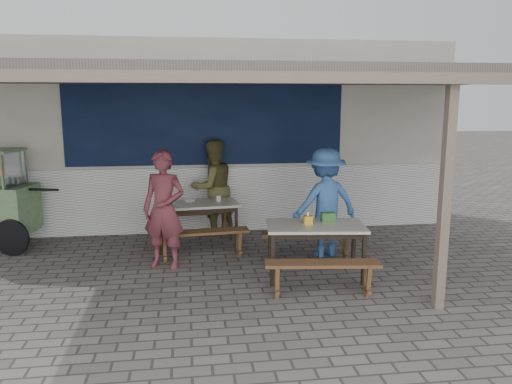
{
  "coord_description": "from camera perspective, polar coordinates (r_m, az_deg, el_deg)",
  "views": [
    {
      "loc": [
        -0.54,
        -6.13,
        2.43
      ],
      "look_at": [
        0.42,
        0.9,
        1.11
      ],
      "focal_mm": 35.0,
      "sensor_mm": 36.0,
      "label": 1
    }
  ],
  "objects": [
    {
      "name": "condiment_jar",
      "position": [
        8.37,
        -4.3,
        -0.71
      ],
      "size": [
        0.09,
        0.09,
        0.1
      ],
      "primitive_type": "cylinder",
      "color": "beige",
      "rests_on": "table_left"
    },
    {
      "name": "donation_box",
      "position": [
        7.04,
        8.23,
        -2.85
      ],
      "size": [
        0.19,
        0.13,
        0.13
      ],
      "primitive_type": "cube",
      "rotation": [
        0.0,
        0.0,
        -0.01
      ],
      "color": "#346B2F",
      "rests_on": "table_right"
    },
    {
      "name": "ground",
      "position": [
        6.62,
        -2.59,
        -11.01
      ],
      "size": [
        60.0,
        60.0,
        0.0
      ],
      "primitive_type": "plane",
      "color": "#68635E",
      "rests_on": "ground"
    },
    {
      "name": "condiment_bowl",
      "position": [
        8.38,
        -7.63,
        -0.92
      ],
      "size": [
        0.28,
        0.28,
        0.05
      ],
      "primitive_type": "imported",
      "rotation": [
        0.0,
        0.0,
        0.33
      ],
      "color": "white",
      "rests_on": "table_left"
    },
    {
      "name": "patron_street_side",
      "position": [
        7.33,
        -10.48,
        -1.99
      ],
      "size": [
        0.73,
        0.6,
        1.72
      ],
      "primitive_type": "imported",
      "rotation": [
        0.0,
        0.0,
        -0.35
      ],
      "color": "brown",
      "rests_on": "ground"
    },
    {
      "name": "tissue_box",
      "position": [
        6.87,
        5.95,
        -3.18
      ],
      "size": [
        0.12,
        0.12,
        0.12
      ],
      "primitive_type": "cube",
      "rotation": [
        0.0,
        0.0,
        -0.01
      ],
      "color": "gold",
      "rests_on": "table_right"
    },
    {
      "name": "bench_right_street",
      "position": [
        6.31,
        7.6,
        -8.92
      ],
      "size": [
        1.45,
        0.45,
        0.45
      ],
      "rotation": [
        0.0,
        0.0,
        -0.12
      ],
      "color": "brown",
      "rests_on": "ground"
    },
    {
      "name": "patron_wall_side",
      "position": [
        9.03,
        -4.95,
        0.52
      ],
      "size": [
        1.03,
        0.94,
        1.72
      ],
      "primitive_type": "imported",
      "rotation": [
        0.0,
        0.0,
        3.57
      ],
      "color": "brown",
      "rests_on": "ground"
    },
    {
      "name": "bench_right_wall",
      "position": [
        7.63,
        6.05,
        -5.43
      ],
      "size": [
        1.45,
        0.45,
        0.45
      ],
      "rotation": [
        0.0,
        0.0,
        -0.12
      ],
      "color": "brown",
      "rests_on": "ground"
    },
    {
      "name": "warung_roof",
      "position": [
        7.06,
        -3.33,
        12.85
      ],
      "size": [
        9.0,
        4.21,
        2.81
      ],
      "color": "#524B46",
      "rests_on": "ground"
    },
    {
      "name": "patron_right_table",
      "position": [
        7.82,
        7.89,
        -1.21
      ],
      "size": [
        1.21,
        0.85,
        1.7
      ],
      "primitive_type": "imported",
      "rotation": [
        0.0,
        0.0,
        3.36
      ],
      "color": "#3C6CB2",
      "rests_on": "ground"
    },
    {
      "name": "back_wall",
      "position": [
        9.75,
        -4.62,
        6.35
      ],
      "size": [
        9.0,
        1.28,
        3.5
      ],
      "color": "beige",
      "rests_on": "ground"
    },
    {
      "name": "bench_left_wall",
      "position": [
        9.02,
        -7.28,
        -2.95
      ],
      "size": [
        1.46,
        0.42,
        0.45
      ],
      "rotation": [
        0.0,
        0.0,
        0.1
      ],
      "color": "brown",
      "rests_on": "ground"
    },
    {
      "name": "table_right",
      "position": [
        6.87,
        6.81,
        -4.34
      ],
      "size": [
        1.41,
        0.92,
        0.75
      ],
      "rotation": [
        0.0,
        0.0,
        -0.12
      ],
      "color": "beige",
      "rests_on": "ground"
    },
    {
      "name": "bench_left_street",
      "position": [
        7.72,
        -6.18,
        -5.24
      ],
      "size": [
        1.46,
        0.42,
        0.45
      ],
      "rotation": [
        0.0,
        0.0,
        0.1
      ],
      "color": "brown",
      "rests_on": "ground"
    },
    {
      "name": "table_left",
      "position": [
        8.29,
        -6.82,
        -1.77
      ],
      "size": [
        1.41,
        0.84,
        0.75
      ],
      "rotation": [
        0.0,
        0.0,
        0.1
      ],
      "color": "beige",
      "rests_on": "ground"
    }
  ]
}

